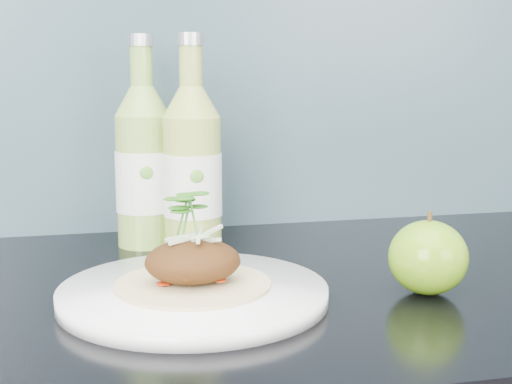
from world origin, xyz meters
TOP-DOWN VIEW (x-y plane):
  - dinner_plate at (-0.03, 1.64)m, footprint 0.33×0.33m
  - pork_taco at (-0.03, 1.64)m, footprint 0.16×0.16m
  - green_apple at (0.22, 1.61)m, footprint 0.11×0.11m
  - cider_bottle_left at (-0.06, 1.89)m, footprint 0.10×0.10m
  - cider_bottle_right at (0.00, 1.85)m, footprint 0.10×0.10m

SIDE VIEW (x-z plane):
  - dinner_plate at x=-0.03m, z-range 0.90..0.92m
  - green_apple at x=0.22m, z-range 0.90..0.98m
  - pork_taco at x=-0.03m, z-range 0.89..0.99m
  - cider_bottle_left at x=-0.06m, z-range 0.87..1.15m
  - cider_bottle_right at x=0.00m, z-range 0.87..1.15m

